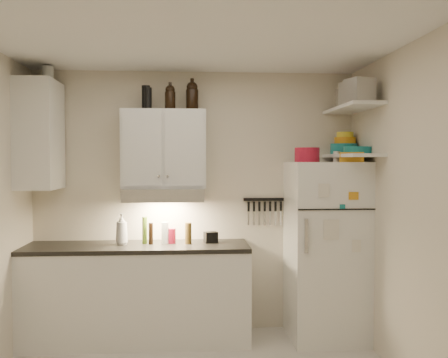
{
  "coord_description": "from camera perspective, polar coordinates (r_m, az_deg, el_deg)",
  "views": [
    {
      "loc": [
        -0.06,
        -3.51,
        1.71
      ],
      "look_at": [
        0.25,
        0.9,
        1.55
      ],
      "focal_mm": 40.0,
      "sensor_mm": 36.0,
      "label": 1
    }
  ],
  "objects": [
    {
      "name": "side_jar",
      "position": [
        4.99,
        -19.49,
        11.28
      ],
      "size": [
        0.12,
        0.12,
        0.14
      ],
      "primitive_type": "cylinder",
      "rotation": [
        0.0,
        0.0,
        0.15
      ],
      "color": "silver",
      "rests_on": "side_cabinet"
    },
    {
      "name": "thermos_a",
      "position": [
        4.9,
        -8.91,
        9.15
      ],
      "size": [
        0.1,
        0.1,
        0.23
      ],
      "primitive_type": "cylinder",
      "rotation": [
        0.0,
        0.0,
        -0.21
      ],
      "color": "black",
      "rests_on": "upper_cabinet"
    },
    {
      "name": "vinegar_bottle",
      "position": [
        4.8,
        -8.36,
        -6.18
      ],
      "size": [
        0.05,
        0.05,
        0.21
      ],
      "primitive_type": "cylinder",
      "rotation": [
        0.0,
        0.0,
        -0.2
      ],
      "color": "black",
      "rests_on": "countertop"
    },
    {
      "name": "back_wall",
      "position": [
        5.04,
        -3.33,
        -2.59
      ],
      "size": [
        3.2,
        0.02,
        2.6
      ],
      "primitive_type": "cube",
      "color": "beige",
      "rests_on": "ground"
    },
    {
      "name": "soap_bottle",
      "position": [
        4.82,
        -11.62,
        -5.42
      ],
      "size": [
        0.15,
        0.16,
        0.33
      ],
      "primitive_type": "imported",
      "rotation": [
        0.0,
        0.0,
        0.26
      ],
      "color": "white",
      "rests_on": "countertop"
    },
    {
      "name": "pepper_mill",
      "position": [
        4.78,
        -4.11,
        -6.21
      ],
      "size": [
        0.07,
        0.07,
        0.2
      ],
      "primitive_type": "cylinder",
      "rotation": [
        0.0,
        0.0,
        -0.04
      ],
      "color": "brown",
      "rests_on": "countertop"
    },
    {
      "name": "base_cabinet",
      "position": [
        4.91,
        -9.86,
        -12.95
      ],
      "size": [
        2.1,
        0.6,
        0.88
      ],
      "primitive_type": "cube",
      "color": "white",
      "rests_on": "floor"
    },
    {
      "name": "shelf_lo",
      "position": [
        4.79,
        14.39,
        2.61
      ],
      "size": [
        0.3,
        0.95,
        0.03
      ],
      "primitive_type": "cube",
      "color": "white",
      "rests_on": "right_wall"
    },
    {
      "name": "fridge",
      "position": [
        4.93,
        11.56,
        -8.01
      ],
      "size": [
        0.7,
        0.68,
        1.7
      ],
      "primitive_type": "cube",
      "color": "white",
      "rests_on": "floor"
    },
    {
      "name": "upper_cabinet",
      "position": [
        4.86,
        -6.87,
        3.42
      ],
      "size": [
        0.8,
        0.33,
        0.75
      ],
      "primitive_type": "cube",
      "color": "white",
      "rests_on": "back_wall"
    },
    {
      "name": "ceiling",
      "position": [
        3.63,
        -3.05,
        16.42
      ],
      "size": [
        3.2,
        3.0,
        0.02
      ],
      "primitive_type": "cube",
      "color": "white",
      "rests_on": "ground"
    },
    {
      "name": "growler_b",
      "position": [
        4.9,
        -3.66,
        9.49
      ],
      "size": [
        0.15,
        0.15,
        0.28
      ],
      "primitive_type": null,
      "rotation": [
        0.0,
        0.0,
        -0.35
      ],
      "color": "black",
      "rests_on": "upper_cabinet"
    },
    {
      "name": "stock_pot",
      "position": [
        5.08,
        14.11,
        8.82
      ],
      "size": [
        0.3,
        0.3,
        0.19
      ],
      "primitive_type": "cylinder",
      "rotation": [
        0.0,
        0.0,
        -0.09
      ],
      "color": "silver",
      "rests_on": "shelf_hi"
    },
    {
      "name": "bowl_orange",
      "position": [
        5.09,
        13.66,
        4.29
      ],
      "size": [
        0.21,
        0.21,
        0.06
      ],
      "primitive_type": "cylinder",
      "color": "orange",
      "rests_on": "bowl_teal"
    },
    {
      "name": "dutch_oven",
      "position": [
        4.73,
        9.46,
        2.74
      ],
      "size": [
        0.28,
        0.28,
        0.13
      ],
      "primitive_type": "cylinder",
      "rotation": [
        0.0,
        0.0,
        0.25
      ],
      "color": "maroon",
      "rests_on": "fridge"
    },
    {
      "name": "clear_bottle",
      "position": [
        4.83,
        -6.76,
        -6.13
      ],
      "size": [
        0.09,
        0.09,
        0.21
      ],
      "primitive_type": "cylinder",
      "rotation": [
        0.0,
        0.0,
        0.3
      ],
      "color": "silver",
      "rests_on": "countertop"
    },
    {
      "name": "tin_b",
      "position": [
        4.49,
        15.21,
        9.74
      ],
      "size": [
        0.25,
        0.25,
        0.2
      ],
      "primitive_type": "cube",
      "rotation": [
        0.0,
        0.0,
        0.32
      ],
      "color": "#AAAAAD",
      "rests_on": "shelf_hi"
    },
    {
      "name": "bowl_teal",
      "position": [
        5.07,
        13.53,
        3.35
      ],
      "size": [
        0.26,
        0.26,
        0.11
      ],
      "primitive_type": "cylinder",
      "color": "#177B80",
      "rests_on": "shelf_lo"
    },
    {
      "name": "range_hood",
      "position": [
        4.8,
        -6.88,
        -1.76
      ],
      "size": [
        0.76,
        0.46,
        0.12
      ],
      "primitive_type": "cube",
      "color": "silver",
      "rests_on": "back_wall"
    },
    {
      "name": "oil_bottle",
      "position": [
        4.84,
        -9.05,
        -5.81
      ],
      "size": [
        0.06,
        0.06,
        0.26
      ],
      "primitive_type": "cylinder",
      "rotation": [
        0.0,
        0.0,
        0.2
      ],
      "color": "#425F17",
      "rests_on": "countertop"
    },
    {
      "name": "plates",
      "position": [
        4.81,
        15.1,
        3.18
      ],
      "size": [
        0.36,
        0.36,
        0.07
      ],
      "primitive_type": "cylinder",
      "rotation": [
        0.0,
        0.0,
        0.41
      ],
      "color": "#177B80",
      "rests_on": "shelf_lo"
    },
    {
      "name": "red_jar",
      "position": [
        4.83,
        -5.96,
        -6.49
      ],
      "size": [
        0.09,
        0.09,
        0.14
      ],
      "primitive_type": "cylinder",
      "rotation": [
        0.0,
        0.0,
        -0.4
      ],
      "color": "maroon",
      "rests_on": "countertop"
    },
    {
      "name": "shelf_hi",
      "position": [
        4.81,
        14.44,
        7.85
      ],
      "size": [
        0.3,
        0.95,
        0.03
      ],
      "primitive_type": "cube",
      "color": "white",
      "rests_on": "right_wall"
    },
    {
      "name": "thermos_b",
      "position": [
        4.87,
        -8.68,
        9.06
      ],
      "size": [
        0.08,
        0.08,
        0.21
      ],
      "primitive_type": "cylinder",
      "rotation": [
        0.0,
        0.0,
        0.14
      ],
      "color": "black",
      "rests_on": "upper_cabinet"
    },
    {
      "name": "tin_a",
      "position": [
        4.82,
        14.73,
        9.36
      ],
      "size": [
        0.28,
        0.26,
        0.22
      ],
      "primitive_type": "cube",
      "rotation": [
        0.0,
        0.0,
        0.35
      ],
      "color": "#AAAAAD",
      "rests_on": "shelf_hi"
    },
    {
      "name": "book_stack",
      "position": [
        4.74,
        14.35,
        2.43
      ],
      "size": [
        0.28,
        0.32,
        0.09
      ],
      "primitive_type": "cube",
      "rotation": [
        0.0,
        0.0,
        -0.29
      ],
      "color": "orange",
      "rests_on": "fridge"
    },
    {
      "name": "growler_a",
      "position": [
        4.84,
        -6.18,
        9.3
      ],
      "size": [
        0.11,
        0.11,
        0.24
      ],
      "primitive_type": null,
      "rotation": [
        0.0,
        0.0,
        -0.14
      ],
      "color": "black",
      "rests_on": "upper_cabinet"
    },
    {
      "name": "caddy",
      "position": [
        4.85,
        -1.52,
        -6.67
      ],
      "size": [
        0.14,
        0.12,
        0.1
      ],
      "primitive_type": "cube",
      "rotation": [
        0.0,
        0.0,
        0.29
      ],
      "color": "black",
      "rests_on": "countertop"
    },
    {
      "name": "countertop",
      "position": [
        4.81,
        -9.9,
        -7.65
      ],
      "size": [
        2.1,
        0.62,
        0.04
      ],
      "primitive_type": "cube",
      "color": "black",
      "rests_on": "base_cabinet"
    },
    {
      "name": "side_cabinet",
      "position": [
        4.92,
        -20.33,
        4.74
      ],
      "size": [
        0.33,
        0.55,
        1.0
      ],
      "primitive_type": "cube",
      "color": "white",
      "rests_on": "left_wall"
    },
    {
      "name": "knife_strip",
      "position": [
        5.07,
        4.61,
        -2.34
      ],
      "size": [
        0.42,
        0.02,
        0.03
      ],
      "primitive_type": "cube",
      "color": "black",
      "rests_on": "back_wall"
    },
    {
      "name": "right_wall",
      "position": [
        3.92,
        21.33,
        -4.09
      ],
      "size": [
        0.02,
        3.0,
        2.6
      ],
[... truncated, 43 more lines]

